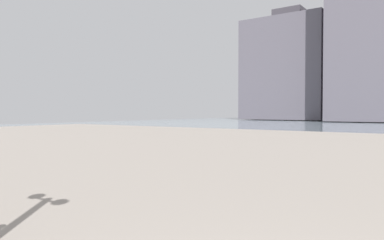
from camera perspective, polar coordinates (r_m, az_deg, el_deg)
building_slab at (r=64.88m, az=26.85°, el=13.89°), size 10.52×13.51×33.51m
building_annex at (r=72.52m, az=15.62°, el=7.89°), size 15.72×13.32×21.61m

